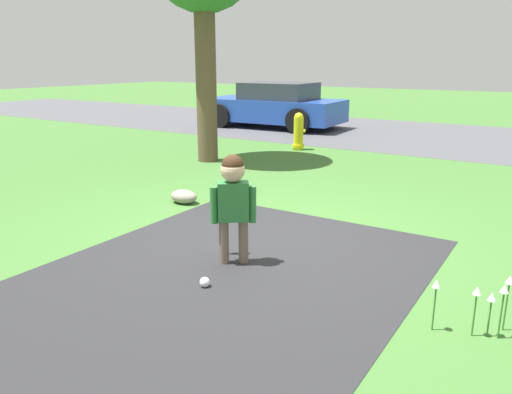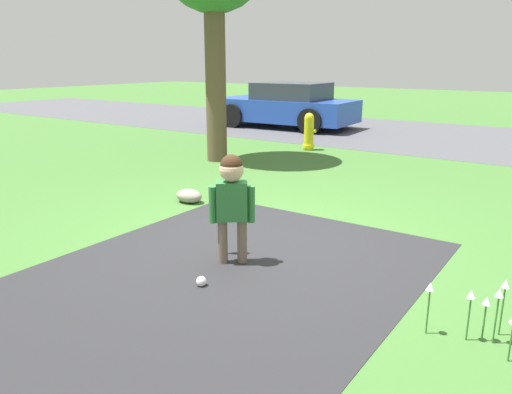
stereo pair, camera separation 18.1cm
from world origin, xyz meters
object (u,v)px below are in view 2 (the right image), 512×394
Objects in this scene: sports_ball at (201,281)px; parked_car at (287,106)px; child at (232,194)px; fire_hydrant at (309,132)px; baseball_bat at (222,211)px.

parked_car is at bearing 117.24° from sports_ball.
child reaches higher than sports_ball.
fire_hydrant is (-2.53, 6.54, 0.35)m from sports_ball.
child is 10.16m from parked_car.
parked_car is (-4.90, 9.52, 0.57)m from sports_ball.
parked_car is at bearing 128.49° from fire_hydrant.
baseball_bat reaches higher than sports_ball.
sports_ball is at bearing -68.85° from fire_hydrant.
parked_car is (-4.81, 8.95, -0.08)m from child.
child is 0.35m from baseball_bat.
parked_car reaches higher than baseball_bat.
parked_car reaches higher than sports_ball.
fire_hydrant is at bearing 126.14° from parked_car.
baseball_bat is 0.86m from sports_ball.
child is 1.33× the size of fire_hydrant.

